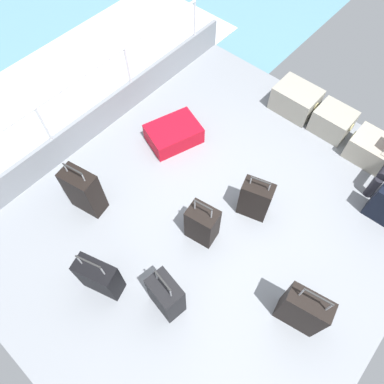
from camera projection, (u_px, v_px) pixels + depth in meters
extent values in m
cube|color=gray|center=(216.00, 220.00, 4.45)|extent=(4.40, 5.20, 0.06)
cube|color=gray|center=(97.00, 120.00, 4.96)|extent=(0.06, 5.20, 0.45)
cylinder|color=silver|center=(50.00, 136.00, 4.46)|extent=(0.04, 0.04, 1.00)
cylinder|color=silver|center=(130.00, 79.00, 4.99)|extent=(0.04, 0.04, 1.00)
cylinder|color=silver|center=(194.00, 32.00, 5.52)|extent=(0.04, 0.04, 1.00)
cylinder|color=silver|center=(82.00, 76.00, 4.30)|extent=(0.04, 4.16, 0.04)
cube|color=white|center=(48.00, 100.00, 5.93)|extent=(2.40, 7.28, 0.01)
cube|color=gray|center=(296.00, 100.00, 5.21)|extent=(0.62, 0.47, 0.39)
torus|color=tan|center=(279.00, 85.00, 5.25)|extent=(0.02, 0.12, 0.12)
torus|color=tan|center=(316.00, 106.00, 5.03)|extent=(0.02, 0.12, 0.12)
cube|color=gray|center=(333.00, 121.00, 5.01)|extent=(0.51, 0.43, 0.36)
torus|color=tan|center=(318.00, 108.00, 5.03)|extent=(0.02, 0.12, 0.12)
torus|color=tan|center=(352.00, 127.00, 4.86)|extent=(0.02, 0.12, 0.12)
cube|color=#9E9989|center=(372.00, 149.00, 4.77)|extent=(0.57, 0.45, 0.34)
torus|color=tan|center=(354.00, 135.00, 4.81)|extent=(0.02, 0.12, 0.12)
torus|color=tan|center=(383.00, 150.00, 4.67)|extent=(0.02, 0.12, 0.12)
cylinder|color=black|center=(373.00, 187.00, 4.46)|extent=(0.11, 0.11, 0.36)
cube|color=black|center=(255.00, 199.00, 4.24)|extent=(0.41, 0.31, 0.58)
cylinder|color=#A5A8AD|center=(251.00, 180.00, 3.95)|extent=(0.02, 0.02, 0.13)
cylinder|color=#A5A8AD|center=(270.00, 187.00, 3.91)|extent=(0.02, 0.02, 0.13)
cylinder|color=#2D2D2D|center=(261.00, 181.00, 3.88)|extent=(0.23, 0.09, 0.02)
cube|color=green|center=(259.00, 188.00, 4.21)|extent=(0.05, 0.02, 0.08)
cube|color=black|center=(302.00, 310.00, 3.53)|extent=(0.46, 0.29, 0.67)
cylinder|color=#A5A8AD|center=(302.00, 292.00, 3.20)|extent=(0.02, 0.02, 0.19)
cylinder|color=#A5A8AD|center=(329.00, 307.00, 3.13)|extent=(0.02, 0.02, 0.19)
cylinder|color=#2D2D2D|center=(319.00, 297.00, 3.08)|extent=(0.28, 0.07, 0.02)
cube|color=white|center=(313.00, 295.00, 3.40)|extent=(0.05, 0.01, 0.08)
cube|color=black|center=(166.00, 296.00, 3.62)|extent=(0.38, 0.28, 0.65)
cylinder|color=#A5A8AD|center=(157.00, 275.00, 3.29)|extent=(0.02, 0.02, 0.20)
cylinder|color=#A5A8AD|center=(171.00, 293.00, 3.21)|extent=(0.02, 0.02, 0.20)
cylinder|color=#2D2D2D|center=(163.00, 281.00, 3.17)|extent=(0.23, 0.05, 0.02)
cube|color=white|center=(175.00, 284.00, 3.51)|extent=(0.05, 0.01, 0.08)
cube|color=black|center=(84.00, 191.00, 4.24)|extent=(0.45, 0.31, 0.67)
cylinder|color=#A5A8AD|center=(65.00, 168.00, 3.92)|extent=(0.02, 0.02, 0.14)
cylinder|color=#A5A8AD|center=(83.00, 177.00, 3.86)|extent=(0.02, 0.02, 0.14)
cylinder|color=#2D2D2D|center=(72.00, 169.00, 3.83)|extent=(0.27, 0.07, 0.02)
cube|color=silver|center=(87.00, 178.00, 4.17)|extent=(0.05, 0.02, 0.08)
cube|color=black|center=(202.00, 224.00, 4.08)|extent=(0.38, 0.30, 0.56)
cylinder|color=#A5A8AD|center=(195.00, 205.00, 3.79)|extent=(0.02, 0.02, 0.18)
cylinder|color=#A5A8AD|center=(211.00, 214.00, 3.73)|extent=(0.02, 0.02, 0.18)
cylinder|color=#2D2D2D|center=(203.00, 205.00, 3.69)|extent=(0.23, 0.06, 0.02)
cube|color=silver|center=(208.00, 214.00, 4.10)|extent=(0.05, 0.01, 0.08)
cube|color=black|center=(100.00, 277.00, 3.76)|extent=(0.48, 0.33, 0.57)
cylinder|color=#A5A8AD|center=(79.00, 260.00, 3.46)|extent=(0.02, 0.02, 0.20)
cylinder|color=#A5A8AD|center=(102.00, 271.00, 3.40)|extent=(0.02, 0.02, 0.20)
cylinder|color=#2D2D2D|center=(88.00, 262.00, 3.34)|extent=(0.28, 0.10, 0.02)
cube|color=white|center=(103.00, 265.00, 3.72)|extent=(0.05, 0.02, 0.08)
cube|color=#B70C1E|center=(174.00, 134.00, 4.96)|extent=(0.71, 0.83, 0.26)
cube|color=silver|center=(196.00, 123.00, 5.02)|extent=(0.05, 0.02, 0.08)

